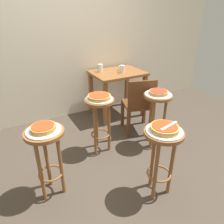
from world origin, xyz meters
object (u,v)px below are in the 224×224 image
at_px(pizza_middle, 43,128).
at_px(pizza_rear, 99,97).
at_px(stool_leftside, 157,109).
at_px(stool_middle, 47,150).
at_px(stool_rear, 100,114).
at_px(pizza_leftside, 158,92).
at_px(pizza_server_knife, 169,126).
at_px(cup_near_edge, 122,69).
at_px(cup_far_edge, 100,68).
at_px(serving_plate_rear, 99,99).
at_px(serving_plate_middle, 44,130).
at_px(condiment_shaker, 120,68).
at_px(stool_foreground, 162,150).
at_px(serving_plate_foreground, 164,131).
at_px(pizza_foreground, 165,128).
at_px(dining_table, 117,80).
at_px(wooden_chair, 139,104).
at_px(serving_plate_leftside, 158,94).

height_order(pizza_middle, pizza_rear, same).
xyz_separation_m(pizza_middle, stool_leftside, (1.46, 0.20, -0.24)).
bearing_deg(stool_middle, pizza_middle, 90.00).
relative_size(stool_rear, pizza_rear, 2.66).
height_order(pizza_leftside, pizza_server_knife, pizza_server_knife).
relative_size(stool_rear, cup_near_edge, 6.29).
bearing_deg(cup_far_edge, pizza_server_knife, -97.58).
relative_size(pizza_leftside, pizza_rear, 0.86).
height_order(serving_plate_rear, pizza_rear, pizza_rear).
distance_m(serving_plate_middle, pizza_leftside, 1.47).
bearing_deg(condiment_shaker, stool_foreground, -108.52).
bearing_deg(serving_plate_middle, serving_plate_foreground, -28.79).
xyz_separation_m(stool_middle, cup_near_edge, (1.52, 1.18, 0.29)).
bearing_deg(pizza_middle, stool_leftside, 7.67).
relative_size(pizza_foreground, condiment_shaker, 3.22).
bearing_deg(stool_foreground, stool_leftside, 53.90).
relative_size(stool_foreground, cup_far_edge, 5.91).
height_order(pizza_rear, dining_table, pizza_rear).
height_order(stool_leftside, cup_far_edge, cup_far_edge).
bearing_deg(stool_leftside, wooden_chair, 92.70).
distance_m(stool_middle, serving_plate_middle, 0.21).
height_order(serving_plate_rear, cup_near_edge, cup_near_edge).
bearing_deg(serving_plate_middle, stool_leftside, 7.67).
relative_size(stool_foreground, cup_near_edge, 6.29).
height_order(serving_plate_foreground, stool_middle, serving_plate_foreground).
height_order(stool_middle, condiment_shaker, condiment_shaker).
height_order(pizza_foreground, condiment_shaker, condiment_shaker).
xyz_separation_m(stool_middle, serving_plate_rear, (0.75, 0.42, 0.21)).
distance_m(stool_leftside, serving_plate_leftside, 0.21).
xyz_separation_m(serving_plate_rear, wooden_chair, (0.70, 0.15, -0.27)).
relative_size(stool_foreground, pizza_foreground, 2.87).
bearing_deg(pizza_rear, stool_rear, -91.19).
height_order(stool_foreground, serving_plate_rear, serving_plate_rear).
xyz_separation_m(stool_foreground, pizza_server_knife, (0.03, -0.02, 0.26)).
bearing_deg(stool_leftside, stool_middle, -172.33).
relative_size(pizza_foreground, stool_leftside, 0.35).
bearing_deg(stool_foreground, cup_near_edge, 70.97).
bearing_deg(pizza_middle, serving_plate_leftside, 7.67).
xyz_separation_m(pizza_middle, dining_table, (1.47, 1.25, -0.15)).
bearing_deg(stool_middle, stool_leftside, 7.67).
bearing_deg(pizza_leftside, pizza_middle, -172.33).
distance_m(serving_plate_leftside, cup_far_edge, 1.21).
xyz_separation_m(serving_plate_middle, cup_near_edge, (1.52, 1.18, 0.08)).
bearing_deg(pizza_rear, stool_foreground, -78.34).
height_order(serving_plate_middle, cup_near_edge, cup_near_edge).
xyz_separation_m(dining_table, cup_far_edge, (-0.25, 0.13, 0.21)).
bearing_deg(pizza_leftside, condiment_shaker, 85.47).
height_order(serving_plate_foreground, stool_leftside, serving_plate_foreground).
relative_size(stool_foreground, wooden_chair, 0.86).
bearing_deg(stool_rear, serving_plate_rear, 88.21).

